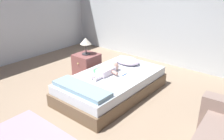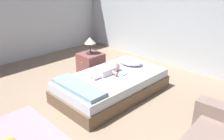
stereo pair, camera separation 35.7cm
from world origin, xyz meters
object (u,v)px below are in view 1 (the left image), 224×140
object	(u,v)px
toothbrush	(125,74)
nightstand	(87,65)
baby	(108,70)
bed	(112,85)
lamp	(86,42)
pillow	(127,61)
toy_block	(96,71)

from	to	relation	value
toothbrush	nightstand	xyz separation A→B (m)	(-1.11, 0.15, -0.14)
baby	nightstand	world-z (taller)	baby
bed	lamp	world-z (taller)	lamp
toothbrush	nightstand	world-z (taller)	nightstand
baby	lamp	size ratio (longest dim) A/B	1.88
baby	toothbrush	world-z (taller)	baby
pillow	toothbrush	world-z (taller)	pillow
bed	nightstand	world-z (taller)	nightstand
pillow	lamp	distance (m)	0.93
nightstand	toy_block	size ratio (longest dim) A/B	6.76
bed	baby	world-z (taller)	baby
nightstand	baby	bearing A→B (deg)	-19.40
bed	pillow	size ratio (longest dim) A/B	3.76
toothbrush	nightstand	bearing A→B (deg)	172.18
lamp	toy_block	xyz separation A→B (m)	(0.65, -0.40, -0.33)
toothbrush	lamp	world-z (taller)	lamp
toothbrush	toy_block	bearing A→B (deg)	-151.93
baby	lamp	xyz separation A→B (m)	(-0.84, 0.30, 0.30)
toothbrush	toy_block	size ratio (longest dim) A/B	1.93
pillow	lamp	size ratio (longest dim) A/B	1.51
nightstand	bed	bearing A→B (deg)	-17.81
toy_block	toothbrush	bearing A→B (deg)	28.07
bed	baby	distance (m)	0.27
nightstand	toy_block	xyz separation A→B (m)	(0.65, -0.40, 0.17)
baby	toy_block	bearing A→B (deg)	-152.42
baby	nightstand	bearing A→B (deg)	160.60
bed	toothbrush	distance (m)	0.30
baby	lamp	bearing A→B (deg)	160.59
pillow	baby	world-z (taller)	baby
toy_block	baby	bearing A→B (deg)	27.58
pillow	toothbrush	distance (m)	0.56
pillow	nightstand	size ratio (longest dim) A/B	1.10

